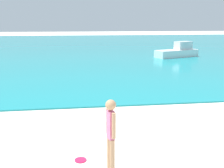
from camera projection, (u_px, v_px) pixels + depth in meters
water at (85, 45)px, 39.90m from camera, size 160.00×60.00×0.06m
person_standing at (111, 133)px, 5.91m from camera, size 0.23×0.39×1.76m
frisbee at (81, 160)px, 6.71m from camera, size 0.29×0.29×0.03m
boat_far at (178, 52)px, 26.13m from camera, size 4.56×2.74×1.48m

